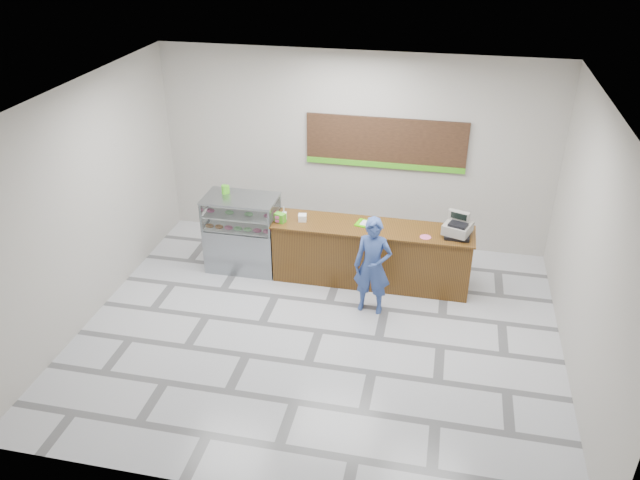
% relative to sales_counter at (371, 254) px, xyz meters
% --- Properties ---
extents(floor, '(7.00, 7.00, 0.00)m').
position_rel_sales_counter_xyz_m(floor, '(-0.55, -1.55, -0.52)').
color(floor, '#BBBBC0').
rests_on(floor, ground).
extents(back_wall, '(7.00, 0.00, 7.00)m').
position_rel_sales_counter_xyz_m(back_wall, '(-0.55, 1.45, 1.23)').
color(back_wall, '#B8B3A9').
rests_on(back_wall, floor).
extents(ceiling, '(7.00, 7.00, 0.00)m').
position_rel_sales_counter_xyz_m(ceiling, '(-0.55, -1.55, 2.98)').
color(ceiling, silver).
rests_on(ceiling, back_wall).
extents(sales_counter, '(3.26, 0.76, 1.03)m').
position_rel_sales_counter_xyz_m(sales_counter, '(0.00, 0.00, 0.00)').
color(sales_counter, brown).
rests_on(sales_counter, floor).
extents(display_case, '(1.22, 0.72, 1.33)m').
position_rel_sales_counter_xyz_m(display_case, '(-2.22, -0.00, 0.16)').
color(display_case, gray).
rests_on(display_case, floor).
extents(menu_board, '(2.80, 0.06, 0.90)m').
position_rel_sales_counter_xyz_m(menu_board, '(-0.00, 1.41, 1.42)').
color(menu_board, black).
rests_on(menu_board, back_wall).
extents(cash_register, '(0.50, 0.52, 0.37)m').
position_rel_sales_counter_xyz_m(cash_register, '(1.33, -0.03, 0.65)').
color(cash_register, black).
rests_on(cash_register, sales_counter).
extents(card_terminal, '(0.11, 0.17, 0.04)m').
position_rel_sales_counter_xyz_m(card_terminal, '(1.20, -0.16, 0.53)').
color(card_terminal, black).
rests_on(card_terminal, sales_counter).
extents(serving_tray, '(0.42, 0.34, 0.02)m').
position_rel_sales_counter_xyz_m(serving_tray, '(-0.08, 0.05, 0.52)').
color(serving_tray, '#48DB02').
rests_on(serving_tray, sales_counter).
extents(napkin_box, '(0.15, 0.15, 0.11)m').
position_rel_sales_counter_xyz_m(napkin_box, '(-1.15, -0.03, 0.57)').
color(napkin_box, white).
rests_on(napkin_box, sales_counter).
extents(straw_cup, '(0.08, 0.08, 0.13)m').
position_rel_sales_counter_xyz_m(straw_cup, '(-1.46, -0.04, 0.58)').
color(straw_cup, silver).
rests_on(straw_cup, sales_counter).
extents(promo_box, '(0.20, 0.17, 0.15)m').
position_rel_sales_counter_xyz_m(promo_box, '(-1.50, -0.15, 0.59)').
color(promo_box, '#4AB51E').
rests_on(promo_box, sales_counter).
extents(donut_decal, '(0.17, 0.17, 0.00)m').
position_rel_sales_counter_xyz_m(donut_decal, '(0.86, -0.19, 0.52)').
color(donut_decal, '#E55C95').
rests_on(donut_decal, sales_counter).
extents(green_cup_left, '(0.10, 0.10, 0.15)m').
position_rel_sales_counter_xyz_m(green_cup_left, '(-2.52, 0.11, 0.89)').
color(green_cup_left, '#4AB51E').
rests_on(green_cup_left, display_case).
extents(green_cup_right, '(0.09, 0.09, 0.13)m').
position_rel_sales_counter_xyz_m(green_cup_right, '(-2.49, 0.13, 0.88)').
color(green_cup_right, '#4AB51E').
rests_on(green_cup_right, display_case).
extents(customer, '(0.60, 0.42, 1.58)m').
position_rel_sales_counter_xyz_m(customer, '(0.12, -0.83, 0.27)').
color(customer, '#334C91').
rests_on(customer, floor).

